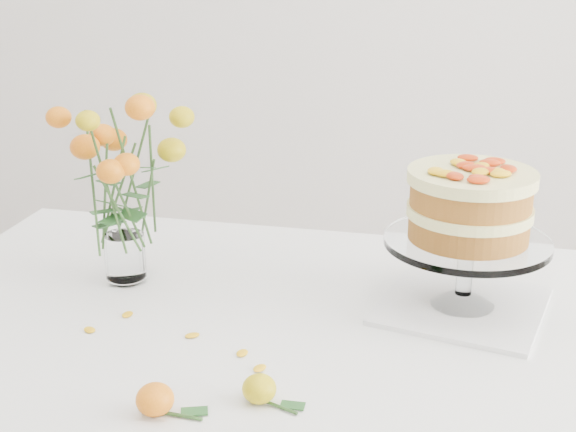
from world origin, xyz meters
TOP-DOWN VIEW (x-y plane):
  - table at (0.00, 0.00)m, footprint 1.43×0.93m
  - napkin at (0.33, 0.11)m, footprint 0.34×0.34m
  - cake_stand at (0.33, 0.11)m, footprint 0.30×0.30m
  - rose_vase at (-0.32, 0.09)m, footprint 0.32×0.32m
  - loose_rose_near at (0.04, -0.27)m, footprint 0.09×0.05m
  - loose_rose_far at (-0.09, -0.33)m, footprint 0.10×0.06m
  - stray_petal_a at (-0.12, -0.10)m, footprint 0.03×0.02m
  - stray_petal_b at (-0.02, -0.14)m, footprint 0.03×0.02m
  - stray_petal_c at (0.02, -0.18)m, footprint 0.03×0.02m
  - stray_petal_d at (-0.26, -0.05)m, footprint 0.03×0.02m
  - stray_petal_e at (-0.30, -0.12)m, footprint 0.03×0.02m

SIDE VIEW (x-z plane):
  - table at x=0.00m, z-range 0.30..1.05m
  - stray_petal_a at x=-0.12m, z-range 0.76..0.76m
  - stray_petal_b at x=-0.02m, z-range 0.76..0.76m
  - stray_petal_c at x=0.02m, z-range 0.76..0.76m
  - stray_petal_d at x=-0.26m, z-range 0.76..0.76m
  - stray_petal_e at x=-0.30m, z-range 0.76..0.76m
  - napkin at x=0.33m, z-range 0.76..0.77m
  - loose_rose_near at x=0.04m, z-range 0.76..0.80m
  - loose_rose_far at x=-0.09m, z-range 0.76..0.80m
  - cake_stand at x=0.33m, z-range 0.81..1.08m
  - rose_vase at x=-0.32m, z-range 0.79..1.18m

